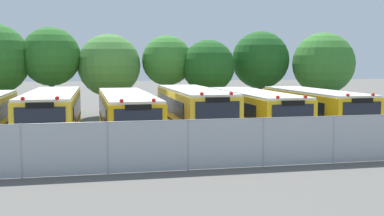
{
  "coord_description": "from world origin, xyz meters",
  "views": [
    {
      "loc": [
        -3.59,
        -25.38,
        4.1
      ],
      "look_at": [
        1.83,
        0.0,
        1.6
      ],
      "focal_mm": 44.58,
      "sensor_mm": 36.0,
      "label": 1
    }
  ],
  "objects_px": {
    "school_bus_4": "(254,111)",
    "traffic_cone": "(234,152)",
    "tree_2": "(51,57)",
    "tree_6": "(262,60)",
    "school_bus_2": "(126,114)",
    "school_bus_5": "(314,109)",
    "tree_5": "(208,65)",
    "school_bus_1": "(53,114)",
    "school_bus_3": "(193,110)",
    "tree_4": "(166,61)",
    "tree_3": "(109,64)",
    "tree_7": "(323,63)"
  },
  "relations": [
    {
      "from": "school_bus_4",
      "to": "traffic_cone",
      "type": "xyz_separation_m",
      "value": [
        -3.18,
        -6.47,
        -1.04
      ]
    },
    {
      "from": "tree_2",
      "to": "tree_6",
      "type": "bearing_deg",
      "value": 1.38
    },
    {
      "from": "school_bus_2",
      "to": "tree_2",
      "type": "xyz_separation_m",
      "value": [
        -4.64,
        11.01,
        3.14
      ]
    },
    {
      "from": "school_bus_4",
      "to": "school_bus_5",
      "type": "distance_m",
      "value": 3.65
    },
    {
      "from": "tree_5",
      "to": "school_bus_1",
      "type": "bearing_deg",
      "value": -136.35
    },
    {
      "from": "traffic_cone",
      "to": "school_bus_3",
      "type": "bearing_deg",
      "value": 92.94
    },
    {
      "from": "school_bus_5",
      "to": "tree_6",
      "type": "height_order",
      "value": "tree_6"
    },
    {
      "from": "school_bus_4",
      "to": "tree_6",
      "type": "height_order",
      "value": "tree_6"
    },
    {
      "from": "school_bus_5",
      "to": "tree_4",
      "type": "relative_size",
      "value": 1.6
    },
    {
      "from": "tree_3",
      "to": "tree_5",
      "type": "bearing_deg",
      "value": -8.23
    },
    {
      "from": "tree_3",
      "to": "tree_7",
      "type": "distance_m",
      "value": 16.73
    },
    {
      "from": "tree_2",
      "to": "tree_7",
      "type": "height_order",
      "value": "tree_2"
    },
    {
      "from": "school_bus_1",
      "to": "school_bus_4",
      "type": "bearing_deg",
      "value": -178.0
    },
    {
      "from": "school_bus_2",
      "to": "tree_3",
      "type": "xyz_separation_m",
      "value": [
        -0.46,
        11.16,
        2.56
      ]
    },
    {
      "from": "school_bus_2",
      "to": "school_bus_5",
      "type": "relative_size",
      "value": 1.18
    },
    {
      "from": "school_bus_2",
      "to": "tree_2",
      "type": "bearing_deg",
      "value": -68.02
    },
    {
      "from": "tree_6",
      "to": "traffic_cone",
      "type": "bearing_deg",
      "value": -113.7
    },
    {
      "from": "school_bus_2",
      "to": "tree_5",
      "type": "xyz_separation_m",
      "value": [
        6.97,
        10.08,
        2.48
      ]
    },
    {
      "from": "tree_4",
      "to": "tree_5",
      "type": "relative_size",
      "value": 1.06
    },
    {
      "from": "tree_2",
      "to": "tree_7",
      "type": "xyz_separation_m",
      "value": [
        20.82,
        -1.6,
        -0.5
      ]
    },
    {
      "from": "school_bus_3",
      "to": "school_bus_4",
      "type": "distance_m",
      "value": 3.51
    },
    {
      "from": "school_bus_3",
      "to": "school_bus_4",
      "type": "xyz_separation_m",
      "value": [
        3.51,
        -0.0,
        -0.1
      ]
    },
    {
      "from": "tree_6",
      "to": "school_bus_2",
      "type": "bearing_deg",
      "value": -136.01
    },
    {
      "from": "school_bus_1",
      "to": "tree_7",
      "type": "relative_size",
      "value": 1.69
    },
    {
      "from": "school_bus_2",
      "to": "tree_6",
      "type": "distance_m",
      "value": 16.68
    },
    {
      "from": "tree_5",
      "to": "traffic_cone",
      "type": "bearing_deg",
      "value": -100.24
    },
    {
      "from": "tree_7",
      "to": "tree_3",
      "type": "bearing_deg",
      "value": 174.02
    },
    {
      "from": "school_bus_5",
      "to": "traffic_cone",
      "type": "height_order",
      "value": "school_bus_5"
    },
    {
      "from": "tree_5",
      "to": "tree_3",
      "type": "bearing_deg",
      "value": 171.77
    },
    {
      "from": "tree_6",
      "to": "tree_2",
      "type": "bearing_deg",
      "value": -178.62
    },
    {
      "from": "tree_6",
      "to": "traffic_cone",
      "type": "relative_size",
      "value": 10.04
    },
    {
      "from": "school_bus_2",
      "to": "tree_2",
      "type": "distance_m",
      "value": 12.35
    },
    {
      "from": "school_bus_3",
      "to": "tree_5",
      "type": "xyz_separation_m",
      "value": [
        3.31,
        10.02,
        2.39
      ]
    },
    {
      "from": "school_bus_3",
      "to": "tree_6",
      "type": "xyz_separation_m",
      "value": [
        8.15,
        11.34,
        2.85
      ]
    },
    {
      "from": "school_bus_5",
      "to": "tree_7",
      "type": "relative_size",
      "value": 1.53
    },
    {
      "from": "school_bus_1",
      "to": "school_bus_3",
      "type": "distance_m",
      "value": 7.43
    },
    {
      "from": "school_bus_3",
      "to": "tree_4",
      "type": "height_order",
      "value": "tree_4"
    },
    {
      "from": "traffic_cone",
      "to": "tree_2",
      "type": "bearing_deg",
      "value": 116.39
    },
    {
      "from": "school_bus_2",
      "to": "traffic_cone",
      "type": "relative_size",
      "value": 17.66
    },
    {
      "from": "school_bus_1",
      "to": "tree_6",
      "type": "distance_m",
      "value": 19.61
    },
    {
      "from": "school_bus_4",
      "to": "tree_7",
      "type": "relative_size",
      "value": 1.63
    },
    {
      "from": "tree_5",
      "to": "tree_6",
      "type": "xyz_separation_m",
      "value": [
        4.84,
        1.32,
        0.46
      ]
    },
    {
      "from": "school_bus_1",
      "to": "school_bus_2",
      "type": "bearing_deg",
      "value": -176.74
    },
    {
      "from": "school_bus_2",
      "to": "tree_7",
      "type": "bearing_deg",
      "value": -150.71
    },
    {
      "from": "school_bus_4",
      "to": "tree_7",
      "type": "height_order",
      "value": "tree_7"
    },
    {
      "from": "school_bus_1",
      "to": "tree_3",
      "type": "relative_size",
      "value": 1.75
    },
    {
      "from": "tree_3",
      "to": "traffic_cone",
      "type": "distance_m",
      "value": 18.47
    },
    {
      "from": "school_bus_5",
      "to": "tree_2",
      "type": "distance_m",
      "value": 19.24
    },
    {
      "from": "school_bus_4",
      "to": "tree_2",
      "type": "xyz_separation_m",
      "value": [
        -11.82,
        10.95,
        3.14
      ]
    },
    {
      "from": "school_bus_2",
      "to": "school_bus_5",
      "type": "xyz_separation_m",
      "value": [
        10.83,
        0.0,
        0.01
      ]
    }
  ]
}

